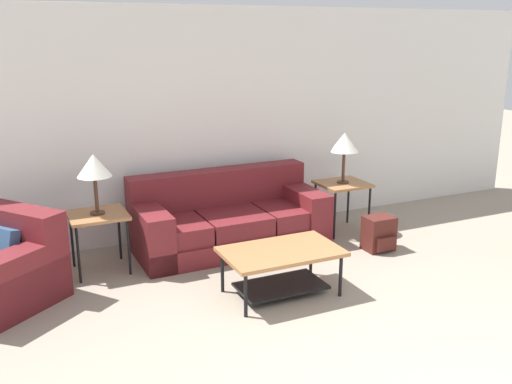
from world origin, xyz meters
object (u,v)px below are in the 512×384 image
Objects in this scene: backpack at (379,234)px; table_lamp_left at (94,167)px; table_lamp_right at (344,143)px; side_table_left at (98,219)px; couch at (229,221)px; side_table_right at (343,188)px; coffee_table at (281,261)px.

table_lamp_left is at bearing 166.23° from backpack.
table_lamp_right reaches higher than backpack.
backpack is at bearing -13.77° from side_table_left.
table_lamp_left is at bearing -176.14° from couch.
side_table_right is at bearing 0.00° from side_table_left.
coffee_table is 2.00m from table_lamp_left.
couch is at bearing 176.15° from side_table_right.
side_table_left is 2.84m from side_table_right.
side_table_left is at bearing -180.00° from table_lamp_right.
table_lamp_right is at bearing 90.00° from side_table_right.
side_table_left is (-1.42, -0.10, 0.24)m from couch.
coffee_table is 1.76× the size of side_table_left.
side_table_left is 1.00× the size of side_table_right.
side_table_right is at bearing 92.45° from backpack.
side_table_right reaches higher than backpack.
couch is 3.50× the size of side_table_left.
side_table_right is (1.42, -0.10, 0.24)m from couch.
couch reaches higher than coffee_table.
table_lamp_left reaches higher than side_table_left.
side_table_left is 0.53m from table_lamp_left.
side_table_left is (-1.39, 1.23, 0.22)m from coffee_table.
table_lamp_right reaches higher than couch.
table_lamp_right is (2.84, 0.00, 0.53)m from side_table_left.
coffee_table is 2.04m from table_lamp_right.
couch is 1.62m from table_lamp_left.
backpack is (2.87, -0.70, -0.35)m from side_table_left.
side_table_left is at bearing 180.00° from side_table_right.
couch reaches higher than backpack.
side_table_right is 1.58× the size of backpack.
table_lamp_right is (0.00, 0.00, 0.53)m from side_table_right.
backpack is at bearing -13.77° from table_lamp_left.
couch is 1.99× the size of coffee_table.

